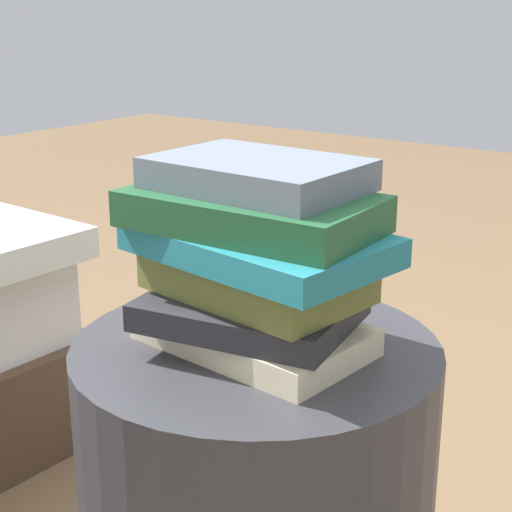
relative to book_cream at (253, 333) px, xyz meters
The scene contains 6 objects.
book_cream is the anchor object (origin of this frame).
book_charcoal 0.03m from the book_cream, 93.18° to the left, with size 0.24×0.18×0.03m, color #28282D.
book_olive 0.07m from the book_cream, 58.47° to the right, with size 0.25×0.16×0.05m, color olive.
book_teal 0.12m from the book_cream, 164.74° to the left, with size 0.29×0.18×0.03m, color #1E727F.
book_forest 0.15m from the book_cream, 131.47° to the left, with size 0.28×0.16×0.04m, color #1E512D.
book_slate 0.19m from the book_cream, 69.52° to the right, with size 0.23×0.16×0.04m, color slate.
Camera 1 is at (-0.53, 0.73, 0.87)m, focal length 56.87 mm.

